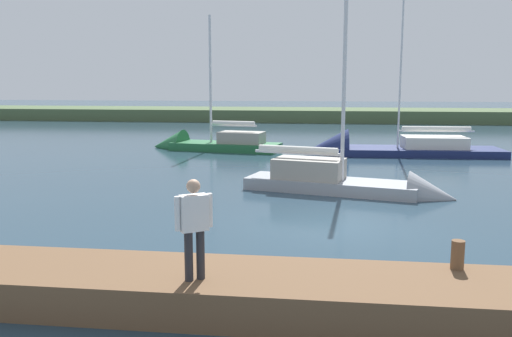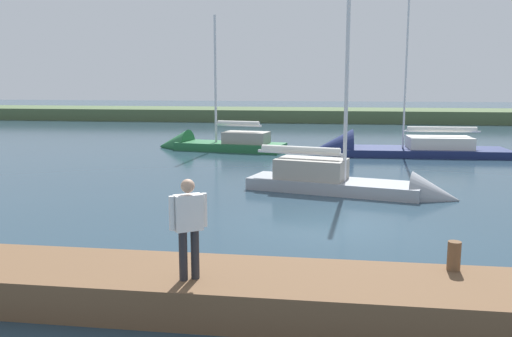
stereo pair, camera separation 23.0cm
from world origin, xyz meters
The scene contains 8 objects.
ground_plane centered at (0.00, 0.00, 0.00)m, with size 200.00×200.00×0.00m, color #263D4C.
far_shoreline centered at (0.00, -41.45, 0.00)m, with size 180.00×8.00×2.40m, color #4C603D.
dock_pier centered at (0.00, 5.90, 0.33)m, with size 21.13×2.00×0.66m, color brown.
mooring_post_near centered at (-2.11, 5.20, 0.92)m, with size 0.23×0.23×0.51m, color brown.
sailboat_far_right centered at (-2.62, -15.11, 0.12)m, with size 10.69×3.09×11.93m.
sailboat_inner_slip centered at (-0.90, -4.43, 0.20)m, with size 7.57×3.53×7.74m.
sailboat_far_left centered at (7.22, -16.03, 0.20)m, with size 7.96×3.43×8.62m.
person_on_dock centered at (2.31, 6.29, 1.64)m, with size 0.55×0.43×1.69m.
Camera 1 is at (0.23, 14.59, 3.89)m, focal length 37.74 mm.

